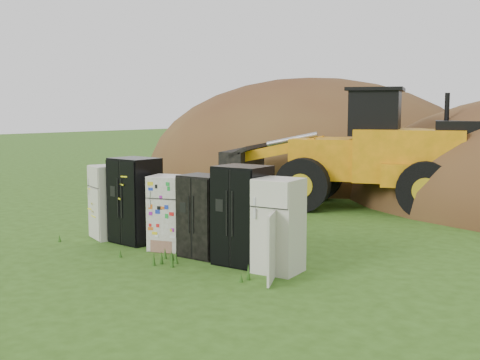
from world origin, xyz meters
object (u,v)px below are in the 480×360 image
Objects in this scene: fridge_black_side at (135,200)px; fridge_open_door at (279,226)px; fridge_sticker at (168,213)px; fridge_dark_mid at (203,216)px; fridge_black_right at (243,215)px; wheel_loader at (344,148)px; fridge_leftmost at (109,202)px.

fridge_black_side reaches higher than fridge_open_door.
fridge_sticker is 0.95× the size of fridge_dark_mid.
fridge_black_side is 2.07m from fridge_dark_mid.
fridge_black_right is (1.99, 0.04, 0.16)m from fridge_sticker.
fridge_sticker is at bearing 173.04° from fridge_open_door.
fridge_dark_mid is 7.47m from wheel_loader.
fridge_leftmost is 4.79m from fridge_open_door.
fridge_open_door is (3.95, -0.05, -0.09)m from fridge_black_side.
wheel_loader is (-1.84, 7.34, 0.86)m from fridge_black_right.
fridge_leftmost is 1.92m from fridge_sticker.
fridge_black_side reaches higher than fridge_sticker.
wheel_loader is at bearing 82.12° from fridge_black_side.
fridge_black_right is 7.61m from wheel_loader.
fridge_black_right reaches higher than fridge_sticker.
fridge_dark_mid is (0.98, 0.03, 0.04)m from fridge_sticker.
fridge_open_door is at bearing -90.21° from wheel_loader.
wheel_loader is (0.15, 7.38, 1.02)m from fridge_sticker.
wheel_loader is (2.06, 7.39, 0.96)m from fridge_leftmost.
fridge_open_door is (0.88, -0.05, -0.09)m from fridge_black_right.
fridge_leftmost is 0.84m from fridge_black_side.
fridge_dark_mid reaches higher than fridge_sticker.
fridge_black_side is 1.09m from fridge_sticker.
fridge_leftmost is 2.90m from fridge_dark_mid.
fridge_open_door is at bearing -3.96° from fridge_dark_mid.
fridge_sticker is (1.91, 0.01, -0.05)m from fridge_leftmost.
fridge_leftmost is at bearing 176.43° from fridge_black_right.
fridge_sticker is 0.92× the size of fridge_open_door.
fridge_sticker is 2.00m from fridge_black_right.
fridge_black_right is at bearing -96.36° from wheel_loader.
fridge_open_door is (1.89, -0.03, 0.03)m from fridge_dark_mid.
fridge_leftmost reaches higher than fridge_dark_mid.
wheel_loader is at bearing 69.00° from fridge_sticker.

